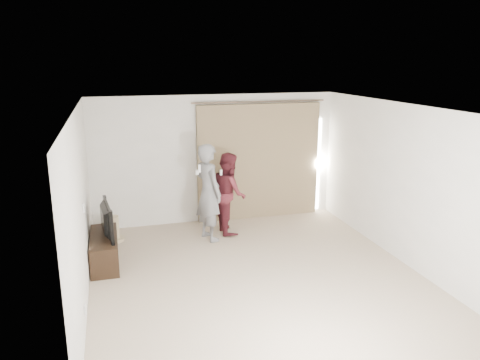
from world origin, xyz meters
The scene contains 10 objects.
floor centered at (0.00, 0.00, 0.00)m, with size 5.50×5.50×0.00m, color #C3AB92.
wall_back centered at (0.00, 2.75, 1.30)m, with size 5.00×0.04×2.60m, color silver.
wall_left centered at (-2.50, 0.00, 1.30)m, with size 0.04×5.50×2.60m.
ceiling centered at (0.00, 0.00, 2.60)m, with size 5.00×5.50×0.01m, color white.
curtain centered at (0.91, 2.68, 1.20)m, with size 2.80×0.11×2.46m.
tv_console centered at (-2.27, 1.11, 0.24)m, with size 0.43×1.25×0.48m, color black.
tv centered at (-2.27, 1.11, 0.76)m, with size 0.96×0.13×0.55m, color black.
scratching_post centered at (-2.10, 2.09, 0.19)m, with size 0.36×0.36×0.48m.
person_man centered at (-0.38, 1.72, 0.91)m, with size 0.63×0.77×1.81m.
person_woman centered at (0.08, 2.00, 0.78)m, with size 0.59×0.76×1.57m.
Camera 1 is at (-2.04, -6.36, 3.28)m, focal length 35.00 mm.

